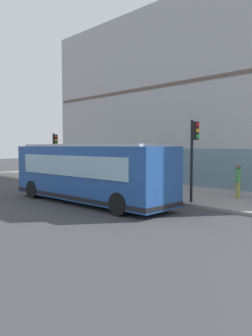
# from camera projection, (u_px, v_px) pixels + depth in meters

# --- Properties ---
(ground) EXTENTS (120.00, 120.00, 0.00)m
(ground) POSITION_uv_depth(u_px,v_px,m) (73.00, 198.00, 19.03)
(ground) COLOR #38383A
(sidewalk_curb) EXTENTS (4.51, 40.00, 0.15)m
(sidewalk_curb) POSITION_uv_depth(u_px,v_px,m) (133.00, 189.00, 22.37)
(sidewalk_curb) COLOR gray
(sidewalk_curb) RESTS_ON ground
(building_corner) EXTENTS (7.87, 23.79, 12.94)m
(building_corner) POSITION_uv_depth(u_px,v_px,m) (189.00, 101.00, 26.20)
(building_corner) COLOR #A8A8AD
(building_corner) RESTS_ON ground
(city_bus_nearside) EXTENTS (2.91, 10.13, 3.07)m
(city_bus_nearside) POSITION_uv_depth(u_px,v_px,m) (88.00, 173.00, 17.40)
(city_bus_nearside) COLOR #1E478C
(city_bus_nearside) RESTS_ON ground
(traffic_light_near_corner) EXTENTS (0.32, 0.49, 4.12)m
(traffic_light_near_corner) POSITION_uv_depth(u_px,v_px,m) (194.00, 145.00, 16.63)
(traffic_light_near_corner) COLOR black
(traffic_light_near_corner) RESTS_ON sidewalk_curb
(traffic_light_down_block) EXTENTS (0.32, 0.49, 3.80)m
(traffic_light_down_block) POSITION_uv_depth(u_px,v_px,m) (55.00, 148.00, 26.00)
(traffic_light_down_block) COLOR black
(traffic_light_down_block) RESTS_ON sidewalk_curb
(fire_hydrant) EXTENTS (0.35, 0.35, 0.74)m
(fire_hydrant) POSITION_uv_depth(u_px,v_px,m) (175.00, 187.00, 19.96)
(fire_hydrant) COLOR yellow
(fire_hydrant) RESTS_ON sidewalk_curb
(pedestrian_near_hydrant) EXTENTS (0.32, 0.32, 1.69)m
(pedestrian_near_hydrant) POSITION_uv_depth(u_px,v_px,m) (93.00, 171.00, 25.23)
(pedestrian_near_hydrant) COLOR #8C3F8C
(pedestrian_near_hydrant) RESTS_ON sidewalk_curb
(pedestrian_by_light_pole) EXTENTS (0.32, 0.32, 1.82)m
(pedestrian_by_light_pole) POSITION_uv_depth(u_px,v_px,m) (238.00, 179.00, 18.15)
(pedestrian_by_light_pole) COLOR #99994C
(pedestrian_by_light_pole) RESTS_ON sidewalk_curb
(newspaper_vending_box) EXTENTS (0.44, 0.42, 0.90)m
(newspaper_vending_box) POSITION_uv_depth(u_px,v_px,m) (169.00, 189.00, 18.62)
(newspaper_vending_box) COLOR #BF3F19
(newspaper_vending_box) RESTS_ON sidewalk_curb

